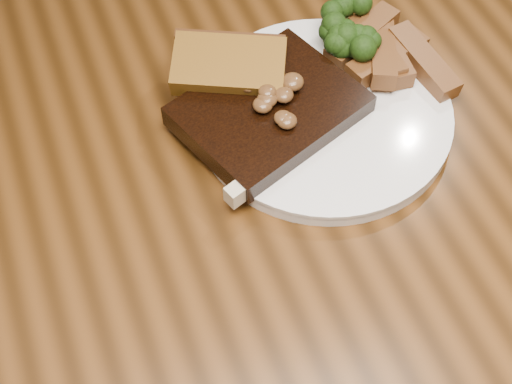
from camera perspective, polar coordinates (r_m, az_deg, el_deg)
dining_table at (r=0.75m, az=0.23°, el=-3.96°), size 1.60×0.90×0.75m
plate at (r=0.72m, az=5.41°, el=6.18°), size 0.27×0.27×0.01m
steak at (r=0.70m, az=1.07°, el=6.53°), size 0.20×0.18×0.02m
steak_bone at (r=0.67m, az=2.91°, el=2.90°), size 0.15×0.07×0.02m
mushroom_pile at (r=0.68m, az=1.24°, el=7.71°), size 0.07×0.07×0.03m
garlic_bread at (r=0.73m, az=-2.13°, el=8.91°), size 0.13×0.10×0.02m
potato_wedges at (r=0.74m, az=10.13°, el=9.21°), size 0.12×0.12×0.02m
broccoli_cluster at (r=0.76m, az=7.12°, el=12.16°), size 0.08×0.08×0.04m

